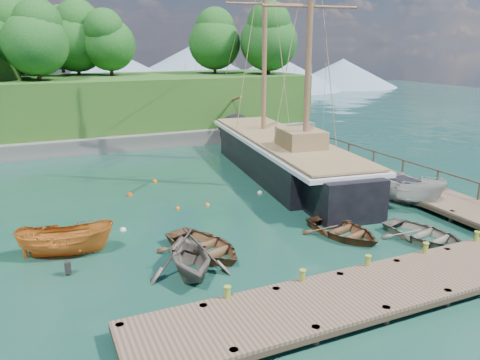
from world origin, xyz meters
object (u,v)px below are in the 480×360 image
at_px(rowboat_1, 190,274).
at_px(motorboat_orange, 67,255).
at_px(cabin_boat_white, 401,202).
at_px(schooner, 281,159).
at_px(rowboat_3, 425,241).
at_px(rowboat_2, 343,236).
at_px(rowboat_0, 204,253).

bearing_deg(rowboat_1, motorboat_orange, 144.86).
height_order(motorboat_orange, cabin_boat_white, cabin_boat_white).
bearing_deg(schooner, rowboat_3, -81.07).
distance_m(rowboat_2, schooner, 11.78).
bearing_deg(rowboat_3, motorboat_orange, 148.75).
bearing_deg(rowboat_3, rowboat_2, 134.61).
bearing_deg(rowboat_1, rowboat_3, -0.48).
height_order(rowboat_2, motorboat_orange, motorboat_orange).
height_order(rowboat_0, rowboat_3, rowboat_0).
bearing_deg(rowboat_0, motorboat_orange, 138.93).
distance_m(cabin_boat_white, schooner, 9.30).
distance_m(rowboat_1, cabin_boat_white, 14.73).
distance_m(rowboat_3, cabin_boat_white, 5.72).
bearing_deg(motorboat_orange, rowboat_2, -89.66).
relative_size(motorboat_orange, cabin_boat_white, 0.79).
bearing_deg(schooner, rowboat_0, -125.62).
height_order(rowboat_2, rowboat_3, rowboat_3).
bearing_deg(rowboat_2, rowboat_3, -45.95).
relative_size(rowboat_0, schooner, 0.16).
relative_size(rowboat_2, rowboat_3, 0.97).
bearing_deg(rowboat_1, rowboat_0, 60.15).
bearing_deg(cabin_boat_white, rowboat_1, -179.48).
xyz_separation_m(rowboat_1, rowboat_3, (11.31, -1.36, 0.00)).
relative_size(rowboat_1, motorboat_orange, 0.91).
height_order(rowboat_3, motorboat_orange, motorboat_orange).
bearing_deg(rowboat_0, rowboat_1, -145.10).
bearing_deg(rowboat_2, schooner, 62.78).
xyz_separation_m(rowboat_3, schooner, (-0.40, 13.46, 1.13)).
distance_m(rowboat_2, motorboat_orange, 12.91).
distance_m(rowboat_3, motorboat_orange, 16.61).
bearing_deg(cabin_boat_white, rowboat_2, -169.11).
height_order(rowboat_0, cabin_boat_white, cabin_boat_white).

